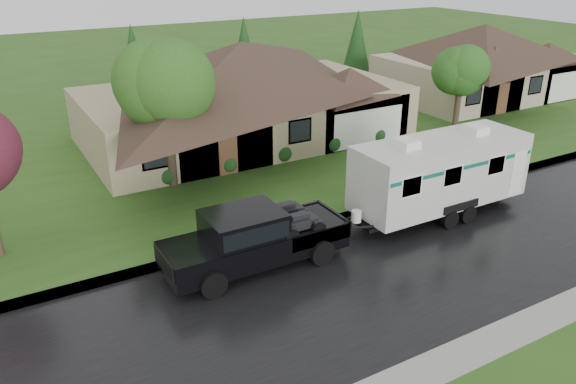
% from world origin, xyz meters
% --- Properties ---
extents(ground, '(140.00, 140.00, 0.00)m').
position_xyz_m(ground, '(0.00, 0.00, 0.00)').
color(ground, '#295219').
rests_on(ground, ground).
extents(road, '(140.00, 8.00, 0.01)m').
position_xyz_m(road, '(0.00, -2.00, 0.01)').
color(road, black).
rests_on(road, ground).
extents(curb, '(140.00, 0.50, 0.15)m').
position_xyz_m(curb, '(0.00, 2.25, 0.07)').
color(curb, gray).
rests_on(curb, ground).
extents(lawn, '(140.00, 26.00, 0.15)m').
position_xyz_m(lawn, '(0.00, 15.00, 0.07)').
color(lawn, '#295219').
rests_on(lawn, ground).
extents(house_main, '(19.44, 10.80, 6.90)m').
position_xyz_m(house_main, '(2.29, 13.84, 3.59)').
color(house_main, '#9B8F69').
rests_on(house_main, lawn).
extents(house_neighbor, '(15.12, 9.72, 6.45)m').
position_xyz_m(house_neighbor, '(22.27, 14.34, 3.32)').
color(house_neighbor, tan).
rests_on(house_neighbor, lawn).
extents(tree_left_green, '(4.00, 4.00, 6.62)m').
position_xyz_m(tree_left_green, '(-4.12, 9.03, 4.74)').
color(tree_left_green, '#382B1E').
rests_on(tree_left_green, lawn).
extents(tree_right_green, '(3.15, 3.15, 5.21)m').
position_xyz_m(tree_right_green, '(14.34, 9.12, 3.76)').
color(tree_right_green, '#382B1E').
rests_on(tree_right_green, lawn).
extents(shrub_row, '(13.60, 1.00, 1.00)m').
position_xyz_m(shrub_row, '(2.00, 9.30, 0.65)').
color(shrub_row, '#143814').
rests_on(shrub_row, lawn).
extents(pickup_truck, '(6.66, 2.53, 2.22)m').
position_xyz_m(pickup_truck, '(-4.05, 0.68, 1.19)').
color(pickup_truck, black).
rests_on(pickup_truck, ground).
extents(travel_trailer, '(8.21, 2.89, 3.68)m').
position_xyz_m(travel_trailer, '(4.77, 0.68, 1.95)').
color(travel_trailer, beige).
rests_on(travel_trailer, ground).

